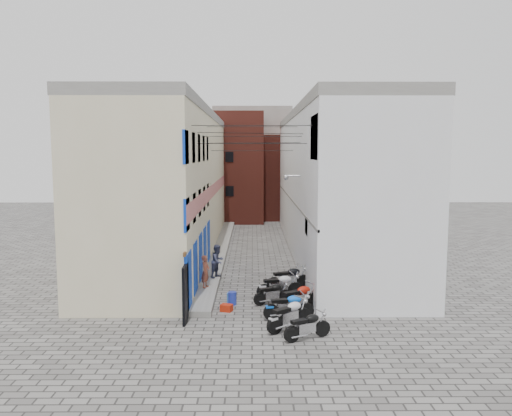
{
  "coord_description": "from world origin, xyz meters",
  "views": [
    {
      "loc": [
        0.02,
        -18.78,
        6.4
      ],
      "look_at": [
        0.23,
        11.61,
        3.0
      ],
      "focal_mm": 35.0,
      "sensor_mm": 36.0,
      "label": 1
    }
  ],
  "objects_px": {
    "motorcycle_b": "(290,313)",
    "motorcycle_d": "(299,296)",
    "motorcycle_a": "(307,325)",
    "water_jug_far": "(230,298)",
    "motorcycle_f": "(280,284)",
    "motorcycle_g": "(289,277)",
    "person_b": "(218,261)",
    "motorcycle_e": "(273,292)",
    "person_a": "(205,271)",
    "water_jug_near": "(232,298)",
    "red_crate": "(227,308)",
    "motorcycle_c": "(289,305)"
  },
  "relations": [
    {
      "from": "motorcycle_b",
      "to": "motorcycle_e",
      "type": "relative_size",
      "value": 1.2
    },
    {
      "from": "motorcycle_c",
      "to": "red_crate",
      "type": "height_order",
      "value": "motorcycle_c"
    },
    {
      "from": "motorcycle_a",
      "to": "person_a",
      "type": "xyz_separation_m",
      "value": [
        -4.03,
        5.77,
        0.47
      ]
    },
    {
      "from": "person_b",
      "to": "water_jug_near",
      "type": "xyz_separation_m",
      "value": [
        0.86,
        -3.67,
        -0.79
      ]
    },
    {
      "from": "motorcycle_d",
      "to": "motorcycle_e",
      "type": "xyz_separation_m",
      "value": [
        -1.03,
        0.99,
        -0.11
      ]
    },
    {
      "from": "water_jug_far",
      "to": "motorcycle_f",
      "type": "bearing_deg",
      "value": 21.3
    },
    {
      "from": "motorcycle_b",
      "to": "motorcycle_d",
      "type": "bearing_deg",
      "value": 126.57
    },
    {
      "from": "motorcycle_a",
      "to": "person_a",
      "type": "bearing_deg",
      "value": -171.06
    },
    {
      "from": "motorcycle_g",
      "to": "person_a",
      "type": "height_order",
      "value": "person_a"
    },
    {
      "from": "motorcycle_b",
      "to": "motorcycle_d",
      "type": "height_order",
      "value": "motorcycle_d"
    },
    {
      "from": "motorcycle_a",
      "to": "motorcycle_f",
      "type": "bearing_deg",
      "value": 161.87
    },
    {
      "from": "water_jug_far",
      "to": "motorcycle_d",
      "type": "bearing_deg",
      "value": -19.71
    },
    {
      "from": "motorcycle_b",
      "to": "motorcycle_g",
      "type": "relative_size",
      "value": 0.96
    },
    {
      "from": "motorcycle_c",
      "to": "person_a",
      "type": "distance_m",
      "value": 5.14
    },
    {
      "from": "motorcycle_a",
      "to": "water_jug_far",
      "type": "distance_m",
      "value": 4.98
    },
    {
      "from": "motorcycle_d",
      "to": "water_jug_far",
      "type": "bearing_deg",
      "value": -141.04
    },
    {
      "from": "person_a",
      "to": "red_crate",
      "type": "distance_m",
      "value": 3.03
    },
    {
      "from": "motorcycle_c",
      "to": "red_crate",
      "type": "relative_size",
      "value": 4.4
    },
    {
      "from": "motorcycle_b",
      "to": "person_a",
      "type": "distance_m",
      "value": 5.95
    },
    {
      "from": "motorcycle_c",
      "to": "motorcycle_g",
      "type": "bearing_deg",
      "value": 166.41
    },
    {
      "from": "motorcycle_e",
      "to": "person_b",
      "type": "bearing_deg",
      "value": -168.24
    },
    {
      "from": "person_a",
      "to": "water_jug_near",
      "type": "bearing_deg",
      "value": -129.06
    },
    {
      "from": "motorcycle_c",
      "to": "water_jug_far",
      "type": "xyz_separation_m",
      "value": [
        -2.33,
        2.02,
        -0.34
      ]
    },
    {
      "from": "motorcycle_a",
      "to": "person_a",
      "type": "relative_size",
      "value": 1.22
    },
    {
      "from": "motorcycle_b",
      "to": "water_jug_near",
      "type": "xyz_separation_m",
      "value": [
        -2.2,
        2.98,
        -0.33
      ]
    },
    {
      "from": "motorcycle_e",
      "to": "water_jug_near",
      "type": "height_order",
      "value": "motorcycle_e"
    },
    {
      "from": "motorcycle_a",
      "to": "motorcycle_f",
      "type": "xyz_separation_m",
      "value": [
        -0.68,
        4.92,
        0.08
      ]
    },
    {
      "from": "water_jug_near",
      "to": "motorcycle_e",
      "type": "bearing_deg",
      "value": 4.19
    },
    {
      "from": "motorcycle_f",
      "to": "motorcycle_g",
      "type": "distance_m",
      "value": 1.31
    },
    {
      "from": "motorcycle_a",
      "to": "motorcycle_e",
      "type": "distance_m",
      "value": 4.2
    },
    {
      "from": "motorcycle_b",
      "to": "motorcycle_f",
      "type": "distance_m",
      "value": 3.96
    },
    {
      "from": "red_crate",
      "to": "water_jug_far",
      "type": "bearing_deg",
      "value": 83.55
    },
    {
      "from": "motorcycle_a",
      "to": "motorcycle_c",
      "type": "height_order",
      "value": "motorcycle_c"
    },
    {
      "from": "motorcycle_c",
      "to": "person_a",
      "type": "height_order",
      "value": "person_a"
    },
    {
      "from": "motorcycle_f",
      "to": "person_a",
      "type": "bearing_deg",
      "value": -116.96
    },
    {
      "from": "person_b",
      "to": "water_jug_far",
      "type": "height_order",
      "value": "person_b"
    },
    {
      "from": "motorcycle_c",
      "to": "motorcycle_f",
      "type": "height_order",
      "value": "motorcycle_f"
    },
    {
      "from": "motorcycle_e",
      "to": "motorcycle_g",
      "type": "bearing_deg",
      "value": 133.52
    },
    {
      "from": "motorcycle_g",
      "to": "red_crate",
      "type": "bearing_deg",
      "value": -61.73
    },
    {
      "from": "motorcycle_e",
      "to": "motorcycle_g",
      "type": "distance_m",
      "value": 2.23
    },
    {
      "from": "water_jug_near",
      "to": "motorcycle_g",
      "type": "bearing_deg",
      "value": 40.58
    },
    {
      "from": "person_a",
      "to": "motorcycle_a",
      "type": "bearing_deg",
      "value": -129.4
    },
    {
      "from": "motorcycle_c",
      "to": "motorcycle_d",
      "type": "bearing_deg",
      "value": 144.62
    },
    {
      "from": "motorcycle_f",
      "to": "red_crate",
      "type": "bearing_deg",
      "value": -63.5
    },
    {
      "from": "motorcycle_d",
      "to": "motorcycle_f",
      "type": "distance_m",
      "value": 1.97
    },
    {
      "from": "water_jug_far",
      "to": "red_crate",
      "type": "bearing_deg",
      "value": -96.45
    },
    {
      "from": "motorcycle_e",
      "to": "person_a",
      "type": "relative_size",
      "value": 1.17
    },
    {
      "from": "person_a",
      "to": "red_crate",
      "type": "xyz_separation_m",
      "value": [
        1.09,
        -2.69,
        -0.85
      ]
    },
    {
      "from": "motorcycle_a",
      "to": "motorcycle_g",
      "type": "bearing_deg",
      "value": 155.73
    },
    {
      "from": "motorcycle_b",
      "to": "motorcycle_c",
      "type": "bearing_deg",
      "value": 138.45
    }
  ]
}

